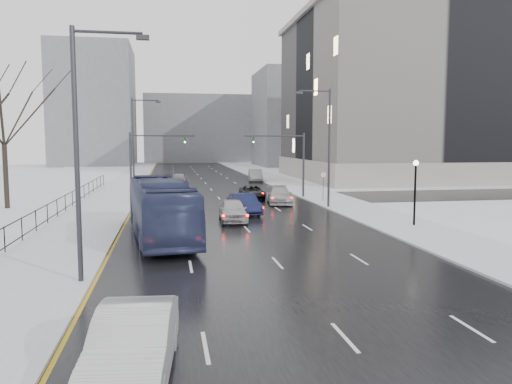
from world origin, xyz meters
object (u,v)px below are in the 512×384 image
bus (161,209)px  sedan_right_cross (252,192)px  lamppost_r_mid (415,183)px  sedan_center_near (233,210)px  sedan_center_far (180,179)px  sedan_right_near (244,204)px  sedan_right_far (279,195)px  streetlight_l_far (135,142)px  no_uturn_sign (323,178)px  mast_signal_left (142,158)px  mast_signal_right (293,157)px  tree_park_e (8,210)px  sedan_left_near (133,344)px  streetlight_r_mid (327,142)px  sedan_right_distant (255,175)px  streetlight_l_near (82,142)px

bus → sedan_right_cross: size_ratio=2.61×
lamppost_r_mid → sedan_center_near: 12.46m
sedan_right_cross → sedan_center_far: (-6.61, 17.56, 0.11)m
sedan_right_cross → sedan_center_far: size_ratio=1.05×
sedan_right_near → sedan_right_far: 7.27m
streetlight_l_far → no_uturn_sign: 19.41m
mast_signal_left → mast_signal_right: bearing=0.0°
sedan_right_near → tree_park_e: bearing=154.9°
sedan_right_near → lamppost_r_mid: bearing=-43.8°
sedan_left_near → sedan_right_far: (10.78, 32.15, -0.08)m
streetlight_l_far → sedan_left_near: size_ratio=1.96×
tree_park_e → lamppost_r_mid: tree_park_e is taller
mast_signal_right → streetlight_l_far: bearing=165.5°
mast_signal_right → sedan_right_far: bearing=-118.4°
streetlight_l_far → sedan_right_cross: 13.07m
mast_signal_right → sedan_right_cross: bearing=-174.6°
streetlight_r_mid → sedan_center_far: streetlight_r_mid is taller
lamppost_r_mid → mast_signal_right: mast_signal_right is taller
sedan_left_near → sedan_center_far: sedan_left_near is taller
lamppost_r_mid → sedan_right_distant: bearing=95.6°
mast_signal_left → sedan_left_near: bearing=-87.6°
bus → streetlight_l_near: bearing=-113.8°
sedan_center_near → sedan_right_far: size_ratio=0.89×
lamppost_r_mid → sedan_right_cross: 19.41m
streetlight_l_far → sedan_right_far: bearing=-32.4°
sedan_right_distant → lamppost_r_mid: bearing=-77.9°
streetlight_l_near → sedan_right_cross: 30.21m
sedan_left_near → sedan_center_far: size_ratio=1.12×
mast_signal_left → sedan_right_near: mast_signal_left is taller
tree_park_e → no_uturn_sign: tree_park_e is taller
mast_signal_left → bus: (1.93, -18.98, -2.33)m
bus → sedan_right_cross: bus is taller
bus → sedan_center_far: (1.90, 36.14, -0.96)m
lamppost_r_mid → sedan_center_near: size_ratio=0.92×
sedan_right_cross → sedan_center_near: bearing=-102.9°
streetlight_r_mid → streetlight_l_near: same height
no_uturn_sign → sedan_center_far: no_uturn_sign is taller
streetlight_l_far → sedan_center_near: (7.67, -17.71, -4.79)m
sedan_right_cross → sedan_right_distant: sedan_right_distant is taller
sedan_right_near → sedan_right_cross: sedan_right_near is taller
tree_park_e → no_uturn_sign: bearing=0.0°
lamppost_r_mid → sedan_right_far: bearing=113.8°
streetlight_l_far → no_uturn_sign: size_ratio=3.70×
no_uturn_sign → sedan_left_near: 35.81m
bus → streetlight_l_far: bearing=90.1°
mast_signal_right → sedan_right_distant: bearing=90.3°
lamppost_r_mid → no_uturn_sign: size_ratio=1.59×
sedan_center_far → sedan_right_distant: sedan_right_distant is taller
streetlight_r_mid → mast_signal_right: (-0.84, 8.00, -1.51)m
sedan_left_near → lamppost_r_mid: bearing=52.8°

